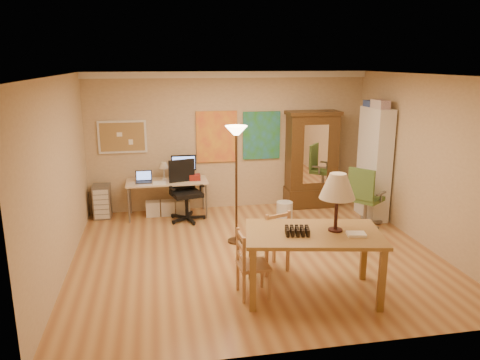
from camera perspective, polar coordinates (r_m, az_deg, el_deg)
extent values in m
plane|color=#9F6438|center=(7.30, 1.90, -9.03)|extent=(5.50, 5.50, 0.00)
cube|color=white|center=(9.12, -1.34, 12.73)|extent=(5.50, 0.08, 0.12)
cube|color=#A87F4F|center=(9.14, -14.15, 5.12)|extent=(0.90, 0.04, 0.62)
cube|color=yellow|center=(9.21, -2.85, 5.29)|extent=(0.80, 0.04, 1.00)
cube|color=teal|center=(9.37, 2.64, 5.45)|extent=(0.75, 0.04, 0.95)
cube|color=brown|center=(5.91, 8.95, -6.50)|extent=(1.83, 1.30, 0.04)
cube|color=brown|center=(5.62, 1.58, -12.08)|extent=(0.09, 0.09, 0.79)
cube|color=brown|center=(5.85, 16.91, -11.63)|extent=(0.09, 0.09, 0.79)
cube|color=brown|center=(6.39, 1.44, -8.70)|extent=(0.09, 0.09, 0.79)
cube|color=brown|center=(6.60, 14.87, -8.46)|extent=(0.09, 0.09, 0.79)
cylinder|color=black|center=(5.99, 11.53, -5.97)|extent=(0.18, 0.18, 0.02)
cylinder|color=black|center=(5.92, 11.63, -4.04)|extent=(0.04, 0.04, 0.45)
cone|color=beige|center=(5.82, 11.81, -0.71)|extent=(0.45, 0.45, 0.31)
cube|color=white|center=(5.89, 13.98, -6.43)|extent=(0.25, 0.21, 0.03)
cube|color=black|center=(5.78, 6.99, -6.18)|extent=(0.35, 0.30, 0.09)
cube|color=tan|center=(6.66, 3.76, -7.46)|extent=(0.53, 0.51, 0.04)
cube|color=tan|center=(6.97, 4.18, -8.43)|extent=(0.05, 0.05, 0.41)
cube|color=tan|center=(6.79, 1.64, -9.04)|extent=(0.05, 0.05, 0.41)
cube|color=tan|center=(6.72, 5.84, -9.38)|extent=(0.05, 0.05, 0.41)
cube|color=tan|center=(6.53, 3.25, -10.05)|extent=(0.05, 0.05, 0.41)
cube|color=tan|center=(6.55, 5.95, -5.70)|extent=(0.05, 0.05, 0.47)
cube|color=tan|center=(6.35, 3.31, -6.28)|extent=(0.05, 0.05, 0.47)
cube|color=tan|center=(6.43, 4.65, -5.59)|extent=(0.35, 0.15, 0.05)
cube|color=tan|center=(5.96, 1.64, -10.36)|extent=(0.40, 0.41, 0.04)
cube|color=tan|center=(5.95, 3.61, -12.73)|extent=(0.04, 0.04, 0.39)
cube|color=tan|center=(6.24, 2.69, -11.34)|extent=(0.04, 0.04, 0.39)
cube|color=tan|center=(5.87, 0.49, -13.08)|extent=(0.04, 0.04, 0.39)
cube|color=tan|center=(6.17, -0.28, -11.65)|extent=(0.04, 0.04, 0.39)
cube|color=tan|center=(5.68, 0.50, -9.16)|extent=(0.04, 0.04, 0.45)
cube|color=tan|center=(5.99, -0.28, -7.88)|extent=(0.04, 0.04, 0.45)
cube|color=tan|center=(5.82, 0.10, -8.09)|extent=(0.04, 0.34, 0.05)
cylinder|color=#3A2717|center=(7.77, -0.43, -7.43)|extent=(0.29, 0.29, 0.03)
cylinder|color=#3A2717|center=(7.48, -0.45, -0.96)|extent=(0.04, 0.04, 1.80)
cone|color=#FFE0A5|center=(7.29, -0.46, 6.06)|extent=(0.35, 0.35, 0.14)
cube|color=#BDAB8A|center=(8.95, -8.89, -0.19)|extent=(1.52, 0.66, 0.03)
cylinder|color=slate|center=(8.78, -13.39, -3.04)|extent=(0.03, 0.03, 0.66)
cylinder|color=slate|center=(8.81, -4.12, -2.62)|extent=(0.03, 0.03, 0.66)
cylinder|color=slate|center=(9.32, -13.24, -2.01)|extent=(0.03, 0.03, 0.66)
cylinder|color=slate|center=(9.35, -4.51, -1.61)|extent=(0.03, 0.03, 0.66)
cube|color=black|center=(8.90, -11.63, -0.25)|extent=(0.30, 0.21, 0.02)
cube|color=black|center=(9.02, -11.65, 0.61)|extent=(0.30, 0.05, 0.20)
cube|color=black|center=(9.03, -6.89, 2.08)|extent=(0.47, 0.04, 0.30)
cone|color=beige|center=(8.97, -9.29, 1.79)|extent=(0.19, 0.19, 0.11)
cube|color=white|center=(8.80, -9.79, -0.35)|extent=(0.24, 0.30, 0.01)
cube|color=maroon|center=(8.91, -5.55, 0.33)|extent=(0.21, 0.15, 0.11)
cube|color=white|center=(9.14, -10.56, -3.45)|extent=(0.27, 0.23, 0.28)
cube|color=white|center=(9.14, -8.77, -3.37)|extent=(0.27, 0.23, 0.28)
cube|color=silver|center=(9.15, -6.99, -3.28)|extent=(0.27, 0.23, 0.28)
cylinder|color=black|center=(8.75, -6.51, -3.24)|extent=(0.06, 0.06, 0.43)
cube|color=black|center=(8.68, -6.55, -1.69)|extent=(0.62, 0.61, 0.07)
cube|color=black|center=(8.81, -7.11, 0.70)|extent=(0.49, 0.18, 0.56)
cube|color=black|center=(8.55, -8.34, -0.94)|extent=(0.12, 0.32, 0.03)
cube|color=black|center=(8.72, -4.85, -0.54)|extent=(0.12, 0.32, 0.03)
cylinder|color=slate|center=(8.72, 15.02, -3.75)|extent=(0.06, 0.06, 0.42)
cube|color=#415D29|center=(8.65, 15.12, -2.22)|extent=(0.69, 0.70, 0.07)
cube|color=#415D29|center=(8.37, 14.55, -0.50)|extent=(0.34, 0.41, 0.55)
cube|color=slate|center=(8.50, 16.83, -1.60)|extent=(0.27, 0.23, 0.03)
cube|color=slate|center=(8.73, 13.58, -0.97)|extent=(0.27, 0.23, 0.03)
cube|color=slate|center=(9.22, -16.45, -2.51)|extent=(0.32, 0.36, 0.63)
cube|color=silver|center=(9.04, -16.56, -2.86)|extent=(0.27, 0.02, 0.54)
cube|color=#341E0E|center=(9.52, 8.72, 2.30)|extent=(0.98, 0.45, 1.88)
cube|color=#341E0E|center=(9.70, 8.55, -1.99)|extent=(1.02, 0.48, 0.38)
cube|color=white|center=(9.27, 9.22, 3.09)|extent=(0.49, 0.01, 1.16)
cube|color=#341E0E|center=(9.36, 8.94, 8.08)|extent=(1.05, 0.50, 0.07)
cube|color=white|center=(9.06, 16.03, 1.93)|extent=(0.31, 0.83, 2.07)
cube|color=#993333|center=(9.03, 15.99, -1.63)|extent=(0.19, 0.41, 0.25)
cube|color=#334C99|center=(9.11, 15.52, 6.40)|extent=(0.19, 0.29, 0.21)
cylinder|color=silver|center=(8.70, 5.45, -3.87)|extent=(0.30, 0.30, 0.38)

